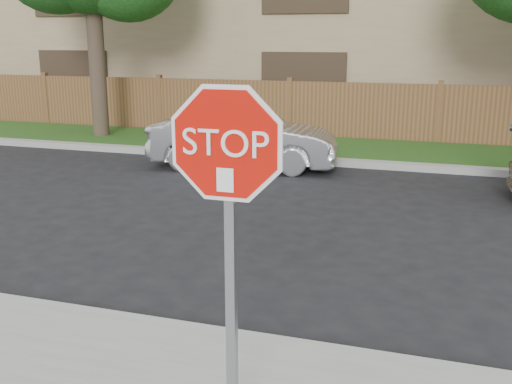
% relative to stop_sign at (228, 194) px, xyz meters
% --- Properties ---
extents(ground, '(90.00, 90.00, 0.00)m').
position_rel_stop_sign_xyz_m(ground, '(1.08, 1.48, -1.83)').
color(ground, black).
rests_on(ground, ground).
extents(far_curb, '(70.00, 0.30, 0.15)m').
position_rel_stop_sign_xyz_m(far_curb, '(1.08, 9.63, -1.75)').
color(far_curb, gray).
rests_on(far_curb, ground).
extents(grass_strip, '(70.00, 3.00, 0.12)m').
position_rel_stop_sign_xyz_m(grass_strip, '(1.08, 11.28, -1.77)').
color(grass_strip, '#1E4714').
rests_on(grass_strip, ground).
extents(fence, '(70.00, 0.12, 1.60)m').
position_rel_stop_sign_xyz_m(fence, '(1.08, 12.88, -1.03)').
color(fence, '#543B1D').
rests_on(fence, ground).
extents(apartment_building, '(35.20, 9.20, 7.20)m').
position_rel_stop_sign_xyz_m(apartment_building, '(1.08, 18.48, 1.70)').
color(apartment_building, '#967C5D').
rests_on(apartment_building, ground).
extents(stop_sign, '(1.01, 0.13, 2.55)m').
position_rel_stop_sign_xyz_m(stop_sign, '(0.00, 0.00, 0.00)').
color(stop_sign, gray).
rests_on(stop_sign, sidewalk_near).
extents(sedan_left, '(4.15, 1.89, 1.32)m').
position_rel_stop_sign_xyz_m(sedan_left, '(-2.88, 8.74, -1.17)').
color(sedan_left, '#B8B9BE').
rests_on(sedan_left, ground).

